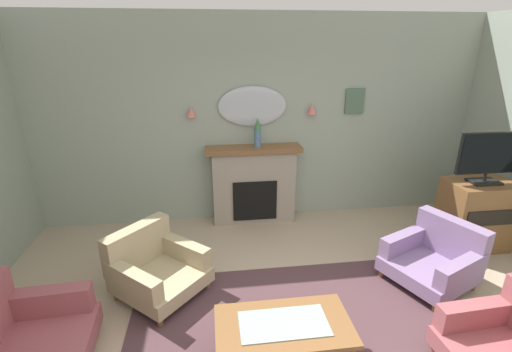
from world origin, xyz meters
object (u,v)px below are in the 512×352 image
Objects in this scene: wall_sconce_right at (312,109)px; tv_cabinet at (475,214)px; armchair_near_fireplace at (435,257)px; tv_flatscreen at (490,157)px; framed_picture at (355,101)px; mantel_vase_centre at (258,132)px; wall_mirror at (252,106)px; wall_sconce_left at (191,112)px; fireplace at (254,185)px; armchair_by_coffee_table at (155,267)px; coffee_table at (284,329)px.

tv_cabinet is (1.92, -1.17, -1.21)m from wall_sconce_right.
armchair_near_fireplace is 1.48m from tv_flatscreen.
mantel_vase_centre is at bearing -172.92° from framed_picture.
wall_mirror is 0.85m from wall_sconce_left.
wall_sconce_left is at bearing 173.84° from fireplace.
mantel_vase_centre is 0.38m from wall_mirror.
fireplace is at bearing 158.32° from tv_flatscreen.
framed_picture is (1.45, 0.18, 0.37)m from mantel_vase_centre.
wall_sconce_right is at bearing 37.12° from armchair_by_coffee_table.
wall_sconce_left is (-0.85, -0.05, -0.05)m from wall_mirror.
fireplace is at bearing -6.16° from wall_sconce_left.
fireplace is 1.19× the size of armchair_by_coffee_table.
tv_flatscreen is (3.62, -1.19, -0.41)m from wall_sconce_left.
fireplace is at bearing 136.42° from armchair_near_fireplace.
tv_flatscreen is (2.87, 1.55, 0.86)m from coffee_table.
armchair_near_fireplace is (1.82, -1.88, -1.40)m from wall_mirror.
armchair_by_coffee_table is at bearing -149.01° from framed_picture.
fireplace is at bearing 150.47° from mantel_vase_centre.
tv_flatscreen is at bearing 5.75° from armchair_by_coffee_table.
armchair_by_coffee_table is at bearing -142.88° from wall_sconce_right.
coffee_table is 3.37m from tv_flatscreen.
mantel_vase_centre is (0.05, -0.03, 0.80)m from fireplace.
armchair_near_fireplace is at bearing -4.20° from armchair_by_coffee_table.
wall_mirror is 2.51m from armchair_by_coffee_table.
wall_mirror reaches higher than fireplace.
wall_mirror reaches higher than armchair_by_coffee_table.
wall_sconce_right is (0.85, 0.09, 1.09)m from fireplace.
armchair_near_fireplace is at bearing -145.43° from tv_cabinet.
fireplace reaches higher than coffee_table.
wall_mirror is 0.89× the size of armchair_near_fireplace.
armchair_by_coffee_table is (-2.76, -1.66, -1.44)m from framed_picture.
tv_cabinet is at bearing 90.00° from tv_flatscreen.
wall_mirror is (-0.05, 0.17, 0.33)m from mantel_vase_centre.
wall_sconce_left is at bearing 162.05° from tv_cabinet.
fireplace is 1.15m from wall_mirror.
wall_sconce_left is 1.00× the size of wall_sconce_right.
wall_sconce_left is 2.35m from framed_picture.
mantel_vase_centre is 2.99× the size of wall_sconce_left.
tv_cabinet is (2.77, -1.22, -1.26)m from wall_mirror.
wall_sconce_right is at bearing -3.37° from wall_mirror.
tv_flatscreen is (2.77, -1.24, -0.46)m from wall_mirror.
mantel_vase_centre is at bearing 48.39° from armchair_by_coffee_table.
framed_picture reaches higher than fireplace.
framed_picture reaches higher than coffee_table.
armchair_near_fireplace is at bearing -45.83° from wall_mirror.
wall_sconce_right is 0.66m from framed_picture.
wall_sconce_right reaches higher than tv_flatscreen.
mantel_vase_centre is 0.44× the size of wall_mirror.
tv_flatscreen is (1.92, -1.19, -0.41)m from wall_sconce_right.
tv_cabinet is at bearing -21.15° from mantel_vase_centre.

